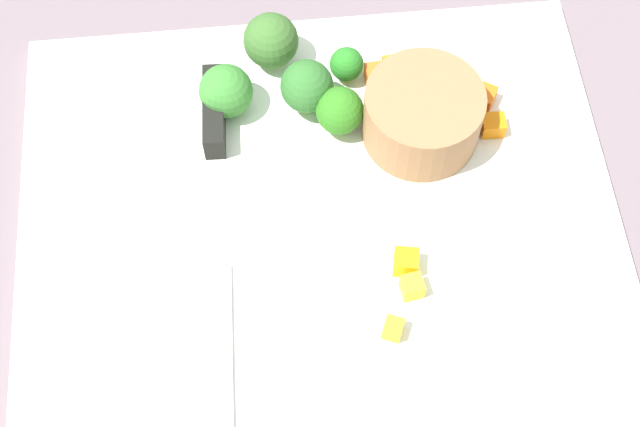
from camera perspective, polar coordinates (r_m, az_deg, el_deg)
ground_plane at (r=0.63m, az=0.00°, el=-0.92°), size 4.00×4.00×0.00m
cutting_board at (r=0.62m, az=0.00°, el=-0.68°), size 0.41×0.34×0.01m
prep_bowl at (r=0.64m, az=6.44°, el=6.14°), size 0.08×0.08×0.05m
chef_knife at (r=0.62m, az=-6.59°, el=1.48°), size 0.03×0.32×0.02m
carrot_dice_0 at (r=0.66m, az=10.78°, el=5.45°), size 0.02×0.02×0.01m
carrot_dice_1 at (r=0.68m, az=4.71°, el=9.07°), size 0.02×0.02×0.01m
carrot_dice_2 at (r=0.67m, az=10.16°, el=7.20°), size 0.02×0.02×0.01m
carrot_dice_3 at (r=0.66m, az=1.91°, el=6.44°), size 0.01×0.01×0.01m
carrot_dice_4 at (r=0.67m, az=3.61°, el=8.69°), size 0.02×0.02×0.01m
carrot_dice_5 at (r=0.68m, az=5.89°, el=9.31°), size 0.01×0.02×0.01m
pepper_dice_0 at (r=0.60m, az=5.39°, el=-3.05°), size 0.02×0.02×0.02m
pepper_dice_1 at (r=0.58m, az=4.61°, el=-7.21°), size 0.02×0.02×0.01m
pepper_dice_2 at (r=0.59m, az=5.79°, el=-4.59°), size 0.02×0.02×0.02m
broccoli_floret_0 at (r=0.64m, az=1.24°, el=6.44°), size 0.03×0.03×0.04m
broccoli_floret_1 at (r=0.65m, az=-5.91°, el=7.62°), size 0.04×0.04×0.04m
broccoli_floret_2 at (r=0.64m, az=-1.13°, el=7.92°), size 0.04×0.04×0.04m
broccoli_floret_3 at (r=0.67m, az=1.67°, el=9.32°), size 0.02×0.02×0.03m
broccoli_floret_4 at (r=0.67m, az=-3.09°, el=10.74°), size 0.04×0.04×0.04m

